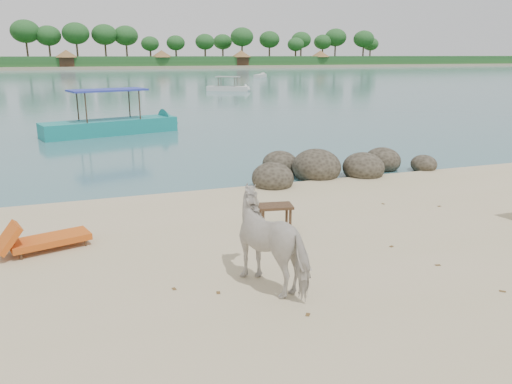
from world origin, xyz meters
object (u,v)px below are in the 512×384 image
boulders (329,168)px  lounge_chair (50,237)px  side_table (275,220)px  boat_near (108,97)px  cow (275,242)px

boulders → lounge_chair: boulders is taller
side_table → boat_near: (-2.43, 15.32, 1.41)m
cow → boat_near: bearing=-109.2°
side_table → boat_near: boat_near is taller
boat_near → boulders: bearing=-77.0°
boulders → side_table: size_ratio=9.07×
side_table → boat_near: size_ratio=0.10×
lounge_chair → boulders: bearing=9.6°
side_table → lounge_chair: side_table is taller
boulders → side_table: (-3.48, -4.33, 0.07)m
cow → side_table: bearing=-135.4°
lounge_chair → side_table: bearing=-22.7°
cow → side_table: cow is taller
cow → lounge_chair: (-3.50, 2.78, -0.48)m
cow → boat_near: size_ratio=0.25×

